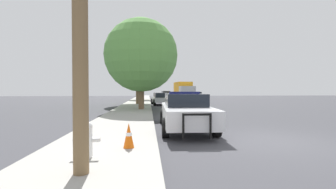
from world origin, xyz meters
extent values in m
plane|color=#3D3D42|center=(0.00, 0.00, 0.00)|extent=(110.00, 110.00, 0.00)
cube|color=#A3A099|center=(-5.10, 0.00, 0.07)|extent=(3.00, 110.00, 0.13)
cube|color=white|center=(-2.34, 2.36, 0.66)|extent=(1.97, 5.23, 0.63)
cube|color=black|center=(-2.33, 2.62, 1.22)|extent=(1.64, 2.74, 0.49)
cylinder|color=black|center=(-1.51, 0.73, 0.34)|extent=(0.26, 0.69, 0.68)
cylinder|color=black|center=(-3.28, 0.79, 0.34)|extent=(0.26, 0.69, 0.68)
cylinder|color=black|center=(-1.40, 3.94, 0.34)|extent=(0.26, 0.69, 0.68)
cylinder|color=black|center=(-3.17, 4.00, 0.34)|extent=(0.26, 0.69, 0.68)
cylinder|color=black|center=(-2.03, -0.35, 0.56)|extent=(0.07, 0.07, 0.75)
cylinder|color=black|center=(-2.84, -0.32, 0.56)|extent=(0.07, 0.07, 0.75)
cylinder|color=black|center=(-2.43, -0.34, 0.91)|extent=(0.86, 0.10, 0.07)
cube|color=navy|center=(-2.33, 2.62, 1.51)|extent=(1.30, 0.24, 0.09)
cube|color=navy|center=(-1.43, 2.33, 0.69)|extent=(0.13, 3.72, 0.18)
cylinder|color=white|center=(-5.22, -1.75, 0.45)|extent=(0.24, 0.24, 0.64)
sphere|color=white|center=(-5.22, -1.75, 0.81)|extent=(0.25, 0.25, 0.25)
cylinder|color=white|center=(-5.43, -1.75, 0.52)|extent=(0.17, 0.10, 0.10)
cylinder|color=white|center=(-5.01, -1.75, 0.52)|extent=(0.17, 0.10, 0.10)
cylinder|color=#424247|center=(-5.56, 25.99, 2.81)|extent=(0.16, 0.16, 5.37)
cylinder|color=#424247|center=(-4.03, 25.99, 5.35)|extent=(3.06, 0.11, 0.11)
cube|color=black|center=(-2.50, 25.99, 4.90)|extent=(0.30, 0.24, 0.90)
sphere|color=red|center=(-2.50, 25.86, 5.20)|extent=(0.20, 0.20, 0.20)
sphere|color=orange|center=(-2.50, 25.86, 4.90)|extent=(0.20, 0.20, 0.20)
sphere|color=green|center=(-2.50, 25.86, 4.60)|extent=(0.20, 0.20, 0.20)
cube|color=#B7B7BC|center=(-2.46, 17.75, 0.58)|extent=(2.06, 4.39, 0.50)
cube|color=black|center=(-2.45, 17.54, 1.07)|extent=(1.66, 2.33, 0.49)
cylinder|color=black|center=(-3.42, 19.01, 0.33)|extent=(0.29, 0.67, 0.66)
cylinder|color=black|center=(-1.70, 19.13, 0.33)|extent=(0.29, 0.67, 0.66)
cylinder|color=black|center=(-3.22, 16.36, 0.33)|extent=(0.29, 0.67, 0.66)
cylinder|color=black|center=(-1.51, 16.49, 0.33)|extent=(0.29, 0.67, 0.66)
cube|color=navy|center=(1.71, 20.48, 0.62)|extent=(2.09, 4.24, 0.57)
cube|color=black|center=(1.69, 20.68, 1.15)|extent=(1.69, 2.25, 0.49)
cylinder|color=black|center=(2.67, 19.27, 0.33)|extent=(0.29, 0.68, 0.67)
cylinder|color=black|center=(0.92, 19.14, 0.33)|extent=(0.29, 0.68, 0.67)
cylinder|color=black|center=(2.49, 21.82, 0.33)|extent=(0.29, 0.68, 0.67)
cylinder|color=black|center=(0.74, 21.69, 0.33)|extent=(0.29, 0.68, 0.67)
cube|color=#474C51|center=(-0.15, 41.04, 0.63)|extent=(2.14, 4.61, 0.61)
cube|color=black|center=(-0.13, 40.82, 1.17)|extent=(1.72, 2.44, 0.47)
cylinder|color=black|center=(-1.14, 42.37, 0.33)|extent=(0.29, 0.67, 0.66)
cylinder|color=black|center=(0.63, 42.50, 0.33)|extent=(0.29, 0.67, 0.66)
cylinder|color=black|center=(-0.93, 39.59, 0.33)|extent=(0.29, 0.67, 0.66)
cylinder|color=black|center=(0.83, 39.72, 0.33)|extent=(0.29, 0.67, 0.66)
cube|color=#B7B7BC|center=(2.56, 29.89, 1.37)|extent=(2.57, 2.05, 1.79)
cube|color=orange|center=(2.33, 33.26, 1.76)|extent=(2.77, 5.02, 2.56)
cylinder|color=black|center=(3.75, 30.16, 0.48)|extent=(0.34, 0.97, 0.95)
cylinder|color=black|center=(1.35, 30.00, 0.48)|extent=(0.34, 0.97, 0.95)
cylinder|color=black|center=(3.47, 34.26, 0.48)|extent=(0.34, 0.97, 0.95)
cylinder|color=black|center=(1.07, 34.09, 0.48)|extent=(0.34, 0.97, 0.95)
cylinder|color=brown|center=(-4.41, 10.91, 1.45)|extent=(0.44, 0.44, 2.64)
sphere|color=#5B9947|center=(-4.41, 10.91, 4.34)|extent=(5.72, 5.72, 5.72)
cylinder|color=brown|center=(-5.05, 28.91, 1.88)|extent=(0.32, 0.32, 3.50)
sphere|color=#999933|center=(-5.05, 28.91, 4.80)|extent=(4.27, 4.27, 4.27)
cylinder|color=brown|center=(-5.04, 17.63, 1.88)|extent=(0.32, 0.32, 3.49)
sphere|color=#5B9947|center=(-5.04, 17.63, 5.30)|extent=(6.10, 6.10, 6.10)
cone|color=orange|center=(-4.37, -0.98, 0.45)|extent=(0.28, 0.28, 0.64)
cylinder|color=white|center=(-4.37, -0.98, 0.48)|extent=(0.15, 0.15, 0.09)
camera|label=1|loc=(-3.86, -6.83, 1.63)|focal=24.00mm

